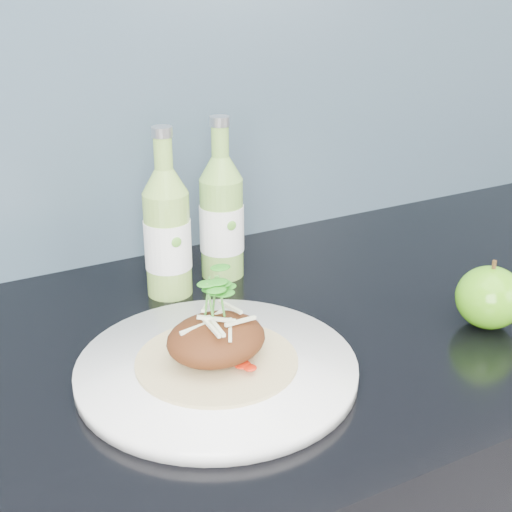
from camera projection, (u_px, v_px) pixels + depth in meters
The scene contains 6 objects.
subway_backsplash at pixel (165, 6), 0.96m from camera, with size 4.00×0.02×0.70m, color #6D92AC.
dinner_plate at pixel (217, 369), 0.76m from camera, with size 0.35×0.35×0.02m.
pork_taco at pixel (216, 338), 0.74m from camera, with size 0.17×0.17×0.10m.
green_apple at pixel (489, 297), 0.85m from camera, with size 0.08×0.08×0.09m.
cider_bottle_left at pixel (167, 233), 0.91m from camera, with size 0.06×0.06×0.22m.
cider_bottle_right at pixel (222, 217), 0.97m from camera, with size 0.07×0.07×0.22m.
Camera 1 is at (-0.38, 1.04, 1.31)m, focal length 50.00 mm.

